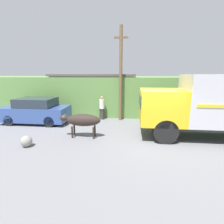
# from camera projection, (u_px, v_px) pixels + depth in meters

# --- Properties ---
(ground_plane) EXTENTS (60.00, 60.00, 0.00)m
(ground_plane) POSITION_uv_depth(u_px,v_px,m) (151.00, 140.00, 8.53)
(ground_plane) COLOR slate
(hillside_embankment) EXTENTS (32.00, 6.62, 2.93)m
(hillside_embankment) POSITION_uv_depth(u_px,v_px,m) (143.00, 94.00, 15.40)
(hillside_embankment) COLOR #608C47
(hillside_embankment) RESTS_ON ground_plane
(building_backdrop) EXTENTS (6.56, 2.70, 3.14)m
(building_backdrop) POSITION_uv_depth(u_px,v_px,m) (94.00, 94.00, 14.03)
(building_backdrop) COLOR #B2BCAD
(building_backdrop) RESTS_ON ground_plane
(cargo_truck) EXTENTS (7.07, 2.36, 3.15)m
(cargo_truck) POSITION_uv_depth(u_px,v_px,m) (218.00, 104.00, 8.46)
(cargo_truck) COLOR #2D2D2D
(cargo_truck) RESTS_ON ground_plane
(brown_cow) EXTENTS (2.11, 0.62, 1.21)m
(brown_cow) POSITION_uv_depth(u_px,v_px,m) (82.00, 120.00, 8.76)
(brown_cow) COLOR #2D231E
(brown_cow) RESTS_ON ground_plane
(parked_suv) EXTENTS (4.24, 1.86, 1.65)m
(parked_suv) POSITION_uv_depth(u_px,v_px,m) (36.00, 111.00, 11.40)
(parked_suv) COLOR #334C8C
(parked_suv) RESTS_ON ground_plane
(pedestrian_on_hill) EXTENTS (0.48, 0.48, 1.65)m
(pedestrian_on_hill) POSITION_uv_depth(u_px,v_px,m) (102.00, 107.00, 12.28)
(pedestrian_on_hill) COLOR #38332D
(pedestrian_on_hill) RESTS_ON ground_plane
(utility_pole) EXTENTS (0.90, 0.21, 6.19)m
(utility_pole) POSITION_uv_depth(u_px,v_px,m) (121.00, 73.00, 11.62)
(utility_pole) COLOR brown
(utility_pole) RESTS_ON ground_plane
(roadside_rock) EXTENTS (0.50, 0.50, 0.50)m
(roadside_rock) POSITION_uv_depth(u_px,v_px,m) (26.00, 141.00, 7.73)
(roadside_rock) COLOR gray
(roadside_rock) RESTS_ON ground_plane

